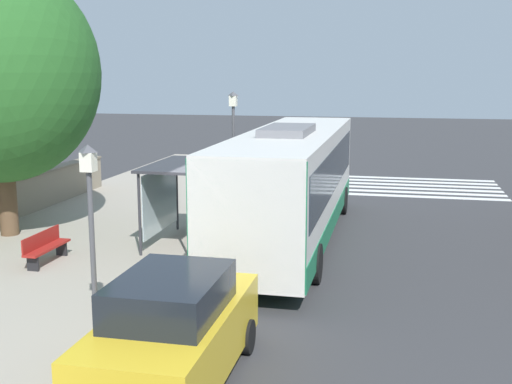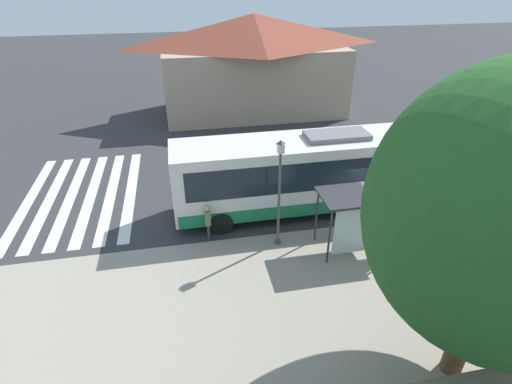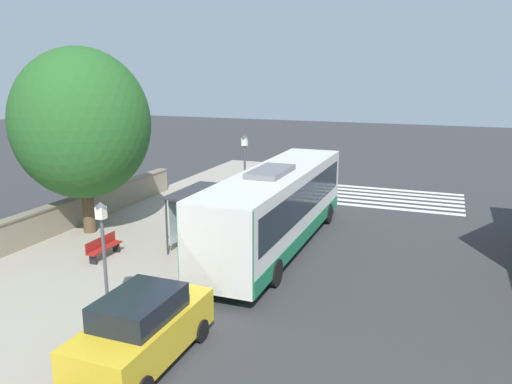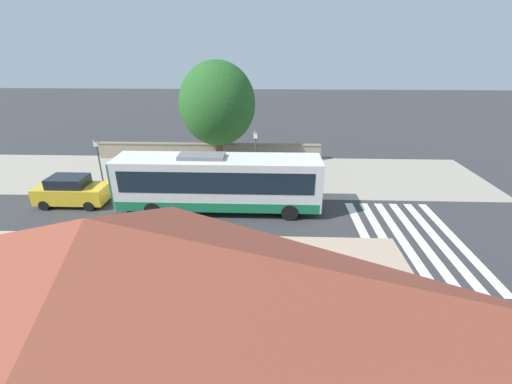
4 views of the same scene
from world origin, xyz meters
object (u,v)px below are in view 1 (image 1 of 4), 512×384
(bus, at_px, (292,182))
(pedestrian, at_px, (271,183))
(bench, at_px, (45,246))
(street_lamp_far, at_px, (233,146))
(parked_car_behind_bus, at_px, (173,331))
(bus_shelter, at_px, (177,176))
(street_lamp_near, at_px, (92,228))

(bus, height_order, pedestrian, bus)
(bench, relative_size, street_lamp_far, 0.41)
(parked_car_behind_bus, bearing_deg, street_lamp_far, 99.55)
(bus, distance_m, pedestrian, 5.24)
(bench, distance_m, parked_car_behind_bus, 8.19)
(bus, height_order, street_lamp_far, street_lamp_far)
(bus_shelter, bearing_deg, street_lamp_far, 72.68)
(bench, xyz_separation_m, street_lamp_near, (3.79, -4.66, 1.82))
(bench, bearing_deg, street_lamp_near, -50.91)
(bench, height_order, street_lamp_far, street_lamp_far)
(street_lamp_near, bearing_deg, bus, 74.16)
(pedestrian, bearing_deg, parked_car_behind_bus, -85.32)
(pedestrian, bearing_deg, street_lamp_far, -106.38)
(bus_shelter, bearing_deg, parked_car_behind_bus, -71.15)
(bench, relative_size, parked_car_behind_bus, 0.42)
(bus_shelter, relative_size, bench, 1.87)
(street_lamp_far, xyz_separation_m, parked_car_behind_bus, (1.98, -11.76, -1.73))
(street_lamp_near, height_order, parked_car_behind_bus, street_lamp_near)
(bus_shelter, relative_size, parked_car_behind_bus, 0.78)
(street_lamp_near, bearing_deg, pedestrian, 86.63)
(bus, distance_m, street_lamp_near, 8.76)
(parked_car_behind_bus, bearing_deg, bench, 134.72)
(bus_shelter, distance_m, street_lamp_far, 3.32)
(bus_shelter, distance_m, pedestrian, 6.19)
(bus_shelter, xyz_separation_m, street_lamp_near, (0.98, -7.50, 0.24))
(bus, xyz_separation_m, street_lamp_far, (-2.40, 2.20, 0.79))
(street_lamp_far, bearing_deg, bus, -42.52)
(pedestrian, distance_m, street_lamp_near, 13.41)
(bus_shelter, height_order, bench, bus_shelter)
(street_lamp_far, relative_size, parked_car_behind_bus, 1.02)
(bench, bearing_deg, bus_shelter, 45.31)
(bus, distance_m, bus_shelter, 3.50)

